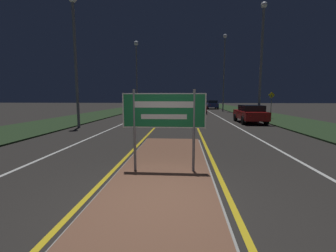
{
  "coord_description": "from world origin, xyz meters",
  "views": [
    {
      "loc": [
        0.51,
        -4.06,
        2.02
      ],
      "look_at": [
        0.0,
        3.19,
        1.1
      ],
      "focal_mm": 24.0,
      "sensor_mm": 36.0,
      "label": 1
    }
  ],
  "objects_px": {
    "car_receding_2": "(212,104)",
    "car_approaching_0": "(151,112)",
    "streetlight_right_far": "(224,63)",
    "warning_sign": "(271,102)",
    "streetlight_left_near": "(75,39)",
    "car_receding_0": "(250,114)",
    "car_receding_1": "(198,107)",
    "car_receding_3": "(207,103)",
    "highway_sign": "(164,114)",
    "streetlight_left_far": "(136,63)",
    "streetlight_right_near": "(262,51)"
  },
  "relations": [
    {
      "from": "car_approaching_0",
      "to": "warning_sign",
      "type": "relative_size",
      "value": 1.75
    },
    {
      "from": "streetlight_left_near",
      "to": "car_receding_2",
      "type": "relative_size",
      "value": 1.98
    },
    {
      "from": "streetlight_right_near",
      "to": "streetlight_left_near",
      "type": "bearing_deg",
      "value": -165.6
    },
    {
      "from": "car_approaching_0",
      "to": "warning_sign",
      "type": "bearing_deg",
      "value": 14.32
    },
    {
      "from": "car_receding_1",
      "to": "car_approaching_0",
      "type": "xyz_separation_m",
      "value": [
        -4.66,
        -10.08,
        0.03
      ]
    },
    {
      "from": "streetlight_left_far",
      "to": "car_receding_1",
      "type": "relative_size",
      "value": 2.13
    },
    {
      "from": "streetlight_right_near",
      "to": "car_receding_3",
      "type": "relative_size",
      "value": 1.99
    },
    {
      "from": "streetlight_left_far",
      "to": "car_receding_1",
      "type": "distance_m",
      "value": 10.85
    },
    {
      "from": "warning_sign",
      "to": "streetlight_right_far",
      "type": "bearing_deg",
      "value": 102.3
    },
    {
      "from": "streetlight_right_far",
      "to": "car_receding_1",
      "type": "bearing_deg",
      "value": -132.36
    },
    {
      "from": "streetlight_right_far",
      "to": "car_approaching_0",
      "type": "distance_m",
      "value": 17.73
    },
    {
      "from": "streetlight_left_near",
      "to": "streetlight_left_far",
      "type": "relative_size",
      "value": 0.87
    },
    {
      "from": "highway_sign",
      "to": "car_receding_1",
      "type": "distance_m",
      "value": 23.46
    },
    {
      "from": "car_receding_2",
      "to": "car_approaching_0",
      "type": "height_order",
      "value": "car_receding_2"
    },
    {
      "from": "car_receding_3",
      "to": "warning_sign",
      "type": "xyz_separation_m",
      "value": [
        2.75,
        -31.82,
        0.83
      ]
    },
    {
      "from": "streetlight_right_far",
      "to": "car_receding_3",
      "type": "relative_size",
      "value": 2.4
    },
    {
      "from": "highway_sign",
      "to": "car_receding_1",
      "type": "bearing_deg",
      "value": 84.28
    },
    {
      "from": "streetlight_right_near",
      "to": "car_receding_3",
      "type": "xyz_separation_m",
      "value": [
        -0.4,
        35.63,
        -4.76
      ]
    },
    {
      "from": "streetlight_right_far",
      "to": "car_receding_1",
      "type": "height_order",
      "value": "streetlight_right_far"
    },
    {
      "from": "highway_sign",
      "to": "car_receding_3",
      "type": "height_order",
      "value": "highway_sign"
    },
    {
      "from": "car_receding_0",
      "to": "streetlight_right_far",
      "type": "bearing_deg",
      "value": 88.46
    },
    {
      "from": "streetlight_left_near",
      "to": "streetlight_left_far",
      "type": "height_order",
      "value": "streetlight_left_far"
    },
    {
      "from": "car_receding_0",
      "to": "car_receding_2",
      "type": "bearing_deg",
      "value": 90.67
    },
    {
      "from": "streetlight_right_far",
      "to": "car_receding_2",
      "type": "xyz_separation_m",
      "value": [
        -0.67,
        7.41,
        -6.05
      ]
    },
    {
      "from": "streetlight_right_far",
      "to": "car_receding_1",
      "type": "relative_size",
      "value": 2.35
    },
    {
      "from": "car_receding_3",
      "to": "car_approaching_0",
      "type": "distance_m",
      "value": 35.61
    },
    {
      "from": "streetlight_right_far",
      "to": "car_receding_0",
      "type": "height_order",
      "value": "streetlight_right_far"
    },
    {
      "from": "streetlight_left_far",
      "to": "streetlight_right_near",
      "type": "height_order",
      "value": "streetlight_left_far"
    },
    {
      "from": "car_receding_2",
      "to": "streetlight_right_near",
      "type": "bearing_deg",
      "value": -87.93
    },
    {
      "from": "car_receding_2",
      "to": "car_receding_3",
      "type": "bearing_deg",
      "value": 88.11
    },
    {
      "from": "streetlight_left_near",
      "to": "car_receding_0",
      "type": "bearing_deg",
      "value": 16.12
    },
    {
      "from": "car_receding_2",
      "to": "warning_sign",
      "type": "relative_size",
      "value": 1.76
    },
    {
      "from": "streetlight_left_far",
      "to": "car_receding_1",
      "type": "height_order",
      "value": "streetlight_left_far"
    },
    {
      "from": "streetlight_right_far",
      "to": "car_approaching_0",
      "type": "xyz_separation_m",
      "value": [
        -8.52,
        -14.31,
        -6.07
      ]
    },
    {
      "from": "car_receding_0",
      "to": "car_receding_2",
      "type": "relative_size",
      "value": 0.96
    },
    {
      "from": "car_approaching_0",
      "to": "streetlight_left_near",
      "type": "bearing_deg",
      "value": -134.76
    },
    {
      "from": "car_receding_1",
      "to": "warning_sign",
      "type": "relative_size",
      "value": 1.88
    },
    {
      "from": "car_receding_2",
      "to": "car_approaching_0",
      "type": "relative_size",
      "value": 1.01
    },
    {
      "from": "streetlight_left_far",
      "to": "car_receding_1",
      "type": "bearing_deg",
      "value": -18.93
    },
    {
      "from": "car_receding_1",
      "to": "warning_sign",
      "type": "height_order",
      "value": "warning_sign"
    },
    {
      "from": "streetlight_right_near",
      "to": "warning_sign",
      "type": "bearing_deg",
      "value": 58.32
    },
    {
      "from": "streetlight_right_near",
      "to": "car_approaching_0",
      "type": "height_order",
      "value": "streetlight_right_near"
    },
    {
      "from": "car_receding_3",
      "to": "highway_sign",
      "type": "bearing_deg",
      "value": -97.09
    },
    {
      "from": "streetlight_left_near",
      "to": "car_receding_1",
      "type": "relative_size",
      "value": 1.86
    },
    {
      "from": "streetlight_left_far",
      "to": "car_receding_1",
      "type": "xyz_separation_m",
      "value": [
        8.54,
        -2.93,
        -6.02
      ]
    },
    {
      "from": "streetlight_left_near",
      "to": "streetlight_left_far",
      "type": "distance_m",
      "value": 17.37
    },
    {
      "from": "streetlight_right_near",
      "to": "car_receding_0",
      "type": "distance_m",
      "value": 4.78
    },
    {
      "from": "streetlight_left_far",
      "to": "streetlight_left_near",
      "type": "bearing_deg",
      "value": -91.33
    },
    {
      "from": "car_receding_1",
      "to": "streetlight_left_near",
      "type": "bearing_deg",
      "value": -121.83
    },
    {
      "from": "streetlight_right_far",
      "to": "warning_sign",
      "type": "bearing_deg",
      "value": -77.7
    }
  ]
}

